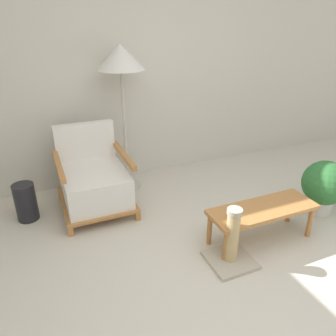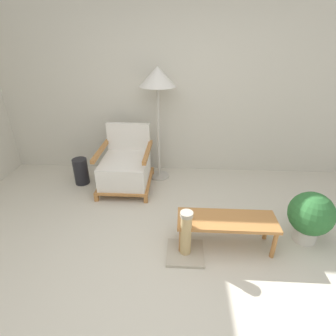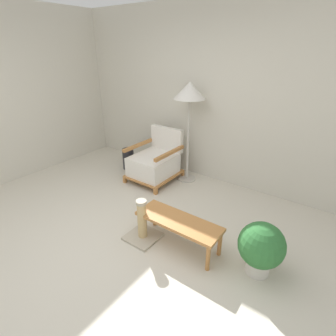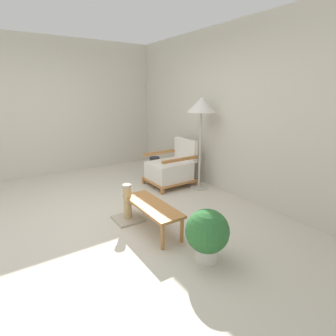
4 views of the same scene
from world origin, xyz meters
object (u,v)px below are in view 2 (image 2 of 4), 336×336
Objects in this scene: armchair at (126,167)px; floor_lamp at (158,82)px; scratching_post at (186,241)px; coffee_table at (227,223)px; potted_plant at (311,215)px; vase at (81,171)px.

armchair is 1.21m from floor_lamp.
scratching_post is at bearing -76.01° from floor_lamp.
floor_lamp reaches higher than scratching_post.
coffee_table is 0.87m from potted_plant.
armchair is 0.85× the size of coffee_table.
floor_lamp is 1.98m from coffee_table.
armchair reaches higher than potted_plant.
potted_plant is 1.30m from scratching_post.
coffee_table is at bearing -170.97° from potted_plant.
potted_plant is (1.65, -1.30, -1.08)m from floor_lamp.
armchair is 1.63× the size of scratching_post.
vase is at bearing 159.28° from potted_plant.
vase is 2.00m from scratching_post.
floor_lamp is at bearing 103.99° from scratching_post.
scratching_post is (1.50, -1.33, -0.02)m from vase.
coffee_table is at bearing 19.86° from scratching_post.
floor_lamp is at bearing 118.93° from coffee_table.
potted_plant reaches higher than vase.
scratching_post is at bearing -167.41° from potted_plant.
scratching_post is (-0.40, -0.14, -0.13)m from coffee_table.
potted_plant reaches higher than scratching_post.
vase is 0.75× the size of scratching_post.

